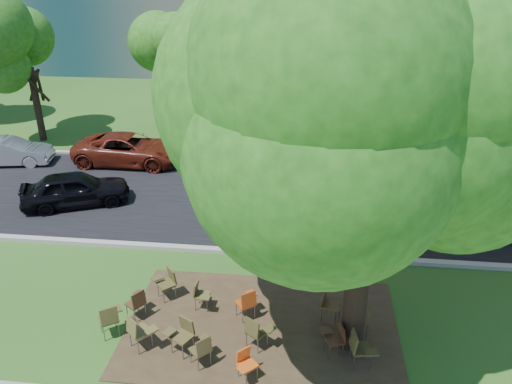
# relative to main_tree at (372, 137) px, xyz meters

# --- Properties ---
(ground) EXTENTS (160.00, 160.00, 0.00)m
(ground) POSITION_rel_main_tree_xyz_m (-3.27, 0.92, -5.45)
(ground) COLOR #224816
(ground) RESTS_ON ground
(dirt_patch) EXTENTS (7.00, 4.50, 0.03)m
(dirt_patch) POSITION_rel_main_tree_xyz_m (-2.27, 0.42, -5.44)
(dirt_patch) COLOR #382819
(dirt_patch) RESTS_ON ground
(asphalt_road) EXTENTS (80.00, 8.00, 0.04)m
(asphalt_road) POSITION_rel_main_tree_xyz_m (-3.27, 7.92, -5.43)
(asphalt_road) COLOR black
(asphalt_road) RESTS_ON ground
(kerb_near) EXTENTS (80.00, 0.25, 0.14)m
(kerb_near) POSITION_rel_main_tree_xyz_m (-3.27, 3.92, -5.38)
(kerb_near) COLOR gray
(kerb_near) RESTS_ON ground
(kerb_far) EXTENTS (80.00, 0.25, 0.14)m
(kerb_far) POSITION_rel_main_tree_xyz_m (-3.27, 12.02, -5.38)
(kerb_far) COLOR gray
(kerb_far) RESTS_ON ground
(bg_tree_0) EXTENTS (5.20, 5.20, 7.18)m
(bg_tree_0) POSITION_rel_main_tree_xyz_m (-15.27, 13.92, -0.88)
(bg_tree_0) COLOR black
(bg_tree_0) RESTS_ON ground
(bg_tree_2) EXTENTS (4.80, 4.80, 6.62)m
(bg_tree_2) POSITION_rel_main_tree_xyz_m (-8.27, 16.92, -1.24)
(bg_tree_2) COLOR black
(bg_tree_2) RESTS_ON ground
(bg_tree_3) EXTENTS (5.60, 5.60, 7.84)m
(bg_tree_3) POSITION_rel_main_tree_xyz_m (4.73, 14.92, -0.42)
(bg_tree_3) COLOR black
(bg_tree_3) RESTS_ON ground
(main_tree) EXTENTS (7.18, 7.18, 9.05)m
(main_tree) POSITION_rel_main_tree_xyz_m (0.00, 0.00, 0.00)
(main_tree) COLOR black
(main_tree) RESTS_ON ground
(school_bus) EXTENTS (12.83, 3.78, 3.10)m
(school_bus) POSITION_rel_main_tree_xyz_m (4.65, 6.67, -3.66)
(school_bus) COLOR #FF9808
(school_bus) RESTS_ON ground
(chair_0) EXTENTS (0.63, 0.79, 0.94)m
(chair_0) POSITION_rel_main_tree_xyz_m (-6.03, -0.31, -4.87)
(chair_0) COLOR #46431E
(chair_0) RESTS_ON ground
(chair_1) EXTENTS (0.84, 0.66, 0.97)m
(chair_1) POSITION_rel_main_tree_xyz_m (-5.16, -0.72, -4.85)
(chair_1) COLOR brown
(chair_1) RESTS_ON ground
(chair_2) EXTENTS (0.59, 0.75, 0.87)m
(chair_2) POSITION_rel_main_tree_xyz_m (-3.52, -1.07, -4.91)
(chair_2) COLOR #483D1F
(chair_2) RESTS_ON ground
(chair_3) EXTENTS (0.79, 0.63, 0.95)m
(chair_3) POSITION_rel_main_tree_xyz_m (-4.08, -0.66, -4.87)
(chair_3) COLOR #4D4121
(chair_3) RESTS_ON ground
(chair_4) EXTENTS (0.80, 0.63, 0.94)m
(chair_4) POSITION_rel_main_tree_xyz_m (-2.32, -0.38, -4.87)
(chair_4) COLOR #423E1D
(chair_4) RESTS_ON ground
(chair_5) EXTENTS (0.54, 0.68, 0.79)m
(chair_5) POSITION_rel_main_tree_xyz_m (-2.46, -1.35, -4.96)
(chair_5) COLOR #D14F16
(chair_5) RESTS_ON ground
(chair_6) EXTENTS (0.64, 0.59, 0.86)m
(chair_6) POSITION_rel_main_tree_xyz_m (-0.40, -0.32, -4.92)
(chair_6) COLOR #442718
(chair_6) RESTS_ON ground
(chair_7) EXTENTS (0.65, 0.64, 0.95)m
(chair_7) POSITION_rel_main_tree_xyz_m (0.11, -0.70, -4.86)
(chair_7) COLOR #413B1C
(chair_7) RESTS_ON ground
(chair_8) EXTENTS (0.59, 0.75, 0.88)m
(chair_8) POSITION_rel_main_tree_xyz_m (-5.58, 0.44, -4.91)
(chair_8) COLOR #442D18
(chair_8) RESTS_ON ground
(chair_9) EXTENTS (0.79, 0.63, 0.93)m
(chair_9) POSITION_rel_main_tree_xyz_m (-5.03, 1.39, -4.88)
(chair_9) COLOR #45411E
(chair_9) RESTS_ON ground
(chair_10) EXTENTS (0.49, 0.57, 0.84)m
(chair_10) POSITION_rel_main_tree_xyz_m (-4.00, 0.99, -4.93)
(chair_10) COLOR #504B22
(chair_10) RESTS_ON ground
(chair_11) EXTENTS (0.62, 0.78, 0.93)m
(chair_11) POSITION_rel_main_tree_xyz_m (-2.69, 0.71, -4.88)
(chair_11) COLOR #A43E11
(chair_11) RESTS_ON ground
(chair_12) EXTENTS (0.59, 0.76, 0.96)m
(chair_12) POSITION_rel_main_tree_xyz_m (-0.55, 0.87, -4.86)
(chair_12) COLOR #50391C
(chair_12) RESTS_ON ground
(chair_13) EXTENTS (0.58, 0.68, 0.85)m
(chair_13) POSITION_rel_main_tree_xyz_m (0.22, 0.34, -4.93)
(chair_13) COLOR #4A301A
(chair_13) RESTS_ON ground
(black_car) EXTENTS (4.31, 3.03, 1.36)m
(black_car) POSITION_rel_main_tree_xyz_m (-10.12, 6.74, -4.77)
(black_car) COLOR black
(black_car) RESTS_ON ground
(bg_car_silver) EXTENTS (3.98, 2.02, 1.25)m
(bg_car_silver) POSITION_rel_main_tree_xyz_m (-15.04, 10.44, -4.82)
(bg_car_silver) COLOR gray
(bg_car_silver) RESTS_ON ground
(bg_car_red) EXTENTS (5.10, 2.41, 1.41)m
(bg_car_red) POSITION_rel_main_tree_xyz_m (-9.52, 11.17, -4.75)
(bg_car_red) COLOR #50180D
(bg_car_red) RESTS_ON ground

